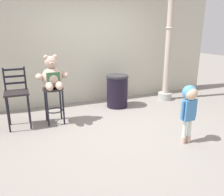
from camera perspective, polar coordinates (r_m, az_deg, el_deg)
The scene contains 8 objects.
ground_plane at distance 4.24m, azimuth 2.20°, elevation -7.87°, with size 24.00×24.00×0.00m, color gray.
building_wall at distance 5.76m, azimuth -6.47°, elevation 14.39°, with size 7.08×0.30×3.07m, color beige.
bar_stool_with_teddy at distance 4.51m, azimuth -14.54°, elevation 0.09°, with size 0.40×0.40×0.71m.
teddy_bear at distance 4.38m, azimuth -14.88°, elevation 5.33°, with size 0.61×0.54×0.63m.
child_walking at distance 3.71m, azimuth 18.97°, elevation -0.94°, with size 0.31×0.24×0.96m.
trash_bin at distance 5.34m, azimuth 1.33°, elevation 1.80°, with size 0.52×0.52×0.77m.
lamppost at distance 5.93m, azimuth 13.97°, elevation 11.55°, with size 0.35×0.35×3.16m.
bar_chair_empty at distance 4.50m, azimuth -22.97°, elevation 0.77°, with size 0.42×0.42×1.12m.
Camera 1 is at (-1.64, -3.48, 1.78)m, focal length 36.13 mm.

